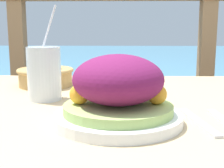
# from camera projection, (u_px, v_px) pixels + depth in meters

# --- Properties ---
(patio_table) EXTENTS (0.99, 0.83, 0.72)m
(patio_table) POSITION_uv_depth(u_px,v_px,m) (105.00, 138.00, 0.82)
(patio_table) COLOR tan
(patio_table) RESTS_ON ground_plane
(railing_fence) EXTENTS (2.80, 0.08, 1.12)m
(railing_fence) POSITION_uv_depth(u_px,v_px,m) (112.00, 50.00, 1.51)
(railing_fence) COLOR #937551
(railing_fence) RESTS_ON ground_plane
(sea_backdrop) EXTENTS (12.00, 4.00, 0.54)m
(sea_backdrop) POSITION_uv_depth(u_px,v_px,m) (117.00, 76.00, 4.06)
(sea_backdrop) COLOR teal
(sea_backdrop) RESTS_ON ground_plane
(salad_plate) EXTENTS (0.26, 0.26, 0.14)m
(salad_plate) POSITION_uv_depth(u_px,v_px,m) (118.00, 94.00, 0.61)
(salad_plate) COLOR white
(salad_plate) RESTS_ON patio_table
(drink_glass) EXTENTS (0.09, 0.09, 0.24)m
(drink_glass) POSITION_uv_depth(u_px,v_px,m) (44.00, 73.00, 0.81)
(drink_glass) COLOR silver
(drink_glass) RESTS_ON patio_table
(bread_basket) EXTENTS (0.18, 0.18, 0.10)m
(bread_basket) POSITION_uv_depth(u_px,v_px,m) (45.00, 74.00, 1.00)
(bread_basket) COLOR tan
(bread_basket) RESTS_ON patio_table
(fork) EXTENTS (0.04, 0.18, 0.00)m
(fork) POSITION_uv_depth(u_px,v_px,m) (199.00, 122.00, 0.62)
(fork) COLOR silver
(fork) RESTS_ON patio_table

